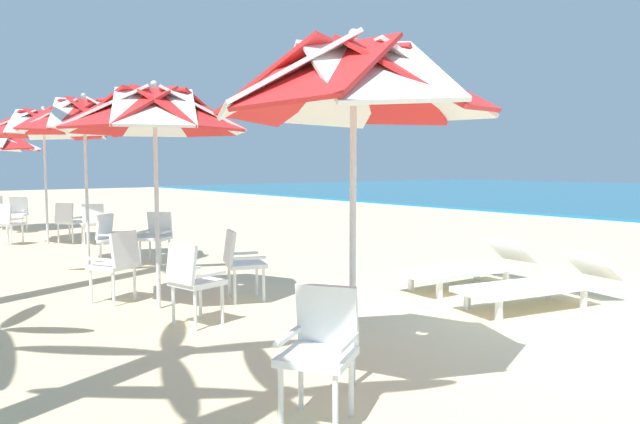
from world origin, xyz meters
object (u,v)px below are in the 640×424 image
(beach_umbrella_3, at_px, (44,125))
(plastic_chair_6, at_px, (68,220))
(plastic_chair_10, at_px, (17,212))
(sun_lounger_1, at_px, (540,283))
(plastic_chair_0, at_px, (321,345))
(beach_umbrella_2, at_px, (84,119))
(beach_umbrella_0, at_px, (353,85))
(plastic_chair_1, at_px, (117,262))
(plastic_chair_8, at_px, (92,221))
(plastic_chair_2, at_px, (240,260))
(plastic_chair_4, at_px, (157,234))
(plastic_chair_3, at_px, (192,278))
(beach_umbrella_1, at_px, (155,113))
(sun_lounger_2, at_px, (470,267))
(plastic_chair_5, at_px, (112,237))
(plastic_chair_7, at_px, (6,222))

(beach_umbrella_3, xyz_separation_m, plastic_chair_6, (0.06, 0.41, -1.98))
(beach_umbrella_3, distance_m, plastic_chair_10, 3.45)
(plastic_chair_10, height_order, sun_lounger_1, plastic_chair_10)
(plastic_chair_0, xyz_separation_m, beach_umbrella_2, (-6.80, 0.54, 1.89))
(beach_umbrella_0, distance_m, beach_umbrella_2, 6.49)
(plastic_chair_1, distance_m, plastic_chair_8, 5.60)
(plastic_chair_2, bearing_deg, beach_umbrella_0, -14.46)
(plastic_chair_2, distance_m, beach_umbrella_3, 7.24)
(beach_umbrella_0, height_order, plastic_chair_4, beach_umbrella_0)
(beach_umbrella_0, height_order, plastic_chair_6, beach_umbrella_0)
(beach_umbrella_3, bearing_deg, plastic_chair_3, -2.80)
(plastic_chair_2, height_order, plastic_chair_3, same)
(plastic_chair_2, relative_size, beach_umbrella_3, 0.30)
(plastic_chair_3, relative_size, beach_umbrella_2, 0.31)
(plastic_chair_3, distance_m, plastic_chair_10, 10.45)
(beach_umbrella_1, relative_size, plastic_chair_1, 3.00)
(plastic_chair_1, xyz_separation_m, plastic_chair_2, (0.82, 1.22, 0.00))
(plastic_chair_0, distance_m, plastic_chair_2, 3.50)
(plastic_chair_0, height_order, sun_lounger_2, plastic_chair_0)
(beach_umbrella_0, bearing_deg, beach_umbrella_1, -176.51)
(plastic_chair_3, bearing_deg, plastic_chair_0, -7.40)
(plastic_chair_5, xyz_separation_m, sun_lounger_2, (4.53, 3.31, -0.22))
(plastic_chair_0, relative_size, plastic_chair_3, 1.00)
(plastic_chair_0, bearing_deg, plastic_chair_1, 178.93)
(beach_umbrella_1, bearing_deg, sun_lounger_2, 69.10)
(beach_umbrella_0, relative_size, sun_lounger_1, 1.18)
(beach_umbrella_2, bearing_deg, sun_lounger_1, 29.17)
(plastic_chair_4, relative_size, beach_umbrella_3, 0.30)
(beach_umbrella_2, distance_m, plastic_chair_6, 3.87)
(beach_umbrella_1, relative_size, plastic_chair_4, 3.00)
(beach_umbrella_0, height_order, sun_lounger_1, beach_umbrella_0)
(plastic_chair_10, bearing_deg, plastic_chair_4, 7.69)
(plastic_chair_7, relative_size, plastic_chair_10, 1.00)
(plastic_chair_10, distance_m, sun_lounger_1, 12.61)
(plastic_chair_3, relative_size, plastic_chair_7, 1.00)
(plastic_chair_3, height_order, beach_umbrella_2, beach_umbrella_2)
(plastic_chair_2, height_order, plastic_chair_7, same)
(plastic_chair_8, bearing_deg, beach_umbrella_3, -133.44)
(plastic_chair_3, distance_m, sun_lounger_2, 3.87)
(plastic_chair_4, distance_m, beach_umbrella_3, 4.31)
(plastic_chair_4, bearing_deg, beach_umbrella_2, -108.84)
(plastic_chair_8, height_order, plastic_chair_10, same)
(plastic_chair_10, bearing_deg, sun_lounger_1, 14.76)
(plastic_chair_0, xyz_separation_m, plastic_chair_1, (-4.07, 0.08, 0.00))
(beach_umbrella_1, xyz_separation_m, plastic_chair_7, (-7.06, -0.34, -1.74))
(plastic_chair_3, relative_size, beach_umbrella_3, 0.30)
(plastic_chair_7, distance_m, sun_lounger_1, 10.46)
(plastic_chair_2, bearing_deg, plastic_chair_4, 175.50)
(plastic_chair_8, bearing_deg, beach_umbrella_0, -5.47)
(plastic_chair_6, bearing_deg, plastic_chair_1, -9.72)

